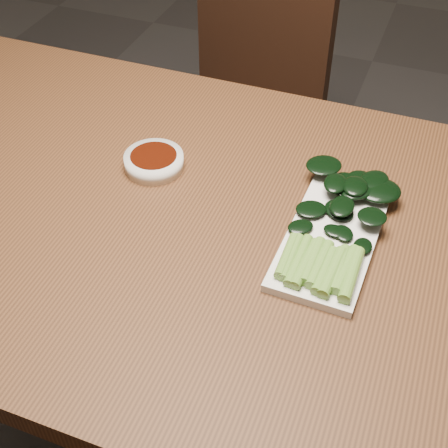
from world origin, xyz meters
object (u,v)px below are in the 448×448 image
sauce_bowl (154,161)px  serving_plate (333,235)px  table (207,248)px  gai_lan (339,221)px  chair_far (238,106)px

sauce_bowl → serving_plate: size_ratio=0.35×
table → serving_plate: (0.20, 0.02, 0.08)m
table → gai_lan: gai_lan is taller
serving_plate → table: bearing=-173.3°
table → sauce_bowl: sauce_bowl is taller
chair_far → gai_lan: size_ratio=2.90×
table → chair_far: size_ratio=1.57×
serving_plate → gai_lan: (0.00, 0.01, 0.02)m
chair_far → sauce_bowl: size_ratio=8.73×
chair_far → sauce_bowl: (0.07, -0.62, 0.28)m
table → sauce_bowl: size_ratio=13.74×
serving_plate → gai_lan: size_ratio=0.94×
gai_lan → serving_plate: bearing=-107.3°
chair_far → gai_lan: chair_far is taller
table → gai_lan: bearing=10.5°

